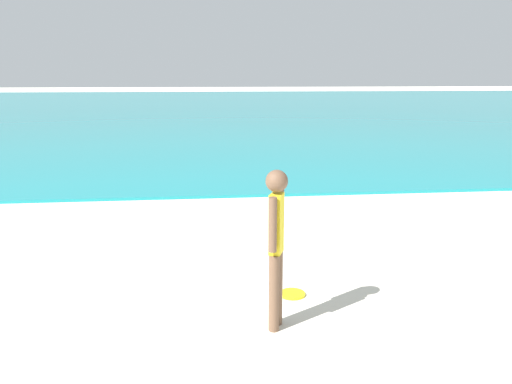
% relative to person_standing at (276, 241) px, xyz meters
% --- Properties ---
extents(water, '(160.00, 60.00, 0.06)m').
position_rel_person_standing_xyz_m(water, '(0.10, 35.10, -0.83)').
color(water, teal).
rests_on(water, ground).
extents(person_standing, '(0.20, 0.33, 1.52)m').
position_rel_person_standing_xyz_m(person_standing, '(0.00, 0.00, 0.00)').
color(person_standing, brown).
rests_on(person_standing, ground).
extents(frisbee, '(0.28, 0.28, 0.03)m').
position_rel_person_standing_xyz_m(frisbee, '(0.28, 0.67, -0.85)').
color(frisbee, yellow).
rests_on(frisbee, ground).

